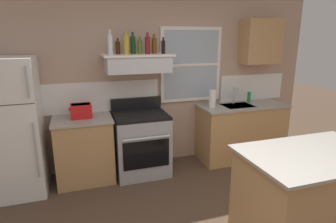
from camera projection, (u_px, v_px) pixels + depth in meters
back_wall at (152, 79)px, 4.36m from camera, size 5.40×0.11×2.70m
refrigerator at (12, 128)px, 3.55m from camera, size 0.70×0.72×1.75m
counter_left_of_stove at (85, 149)px, 3.97m from camera, size 0.79×0.63×0.91m
toaster at (81, 111)px, 3.85m from camera, size 0.30×0.20×0.19m
stove_range at (141, 143)px, 4.17m from camera, size 0.76×0.69×1.09m
range_hood_shelf at (138, 63)px, 3.96m from camera, size 0.96×0.52×0.24m
bottle_clear_tall at (110, 44)px, 3.75m from camera, size 0.06×0.06×0.33m
bottle_brown_stout at (118, 48)px, 3.88m from camera, size 0.06×0.06×0.21m
bottle_champagne_gold_foil at (126, 44)px, 3.86m from camera, size 0.08×0.08×0.32m
bottle_dark_green_wine at (133, 45)px, 3.93m from camera, size 0.07×0.07×0.30m
bottle_olive_oil_square at (140, 46)px, 3.93m from camera, size 0.06×0.06×0.24m
bottle_red_label_wine at (148, 45)px, 3.92m from camera, size 0.07×0.07×0.29m
bottle_amber_wine at (154, 45)px, 4.01m from camera, size 0.07×0.07×0.27m
bottle_balsamic_dark at (163, 47)px, 3.99m from camera, size 0.06×0.06×0.23m
counter_right_with_sink at (241, 131)px, 4.72m from camera, size 1.43×0.63×0.91m
sink_faucet at (235, 93)px, 4.62m from camera, size 0.03×0.17×0.28m
paper_towel_roll at (212, 99)px, 4.40m from camera, size 0.11×0.11×0.27m
dish_soap_bottle at (249, 97)px, 4.73m from camera, size 0.06×0.06×0.18m
kitchen_island at (310, 195)px, 2.84m from camera, size 1.40×0.90×0.91m
upper_cabinet_right at (261, 41)px, 4.58m from camera, size 0.64×0.32×0.70m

